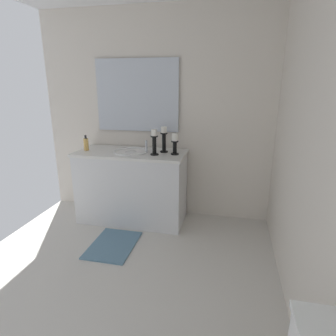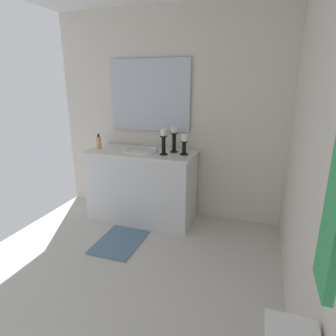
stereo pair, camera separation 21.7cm
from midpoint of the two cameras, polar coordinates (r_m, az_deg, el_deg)
The scene contains 11 objects.
floor at distance 2.58m, azimuth -9.75°, elevation -22.57°, with size 3.16×2.83×0.02m, color beige.
wall_back at distance 1.82m, azimuth 30.92°, elevation 1.98°, with size 3.16×0.04×2.45m, color silver.
wall_left at distance 3.49m, azimuth 1.69°, elevation 10.30°, with size 0.04×2.83×2.45m, color silver.
vanity_cabinet at distance 3.44m, azimuth -3.42°, elevation -3.49°, with size 0.58×1.28×0.85m.
sink_basin at distance 3.33m, azimuth -3.52°, elevation 2.76°, with size 0.40×0.40×0.24m.
mirror at distance 3.49m, azimuth -1.96°, elevation 14.35°, with size 0.02×1.01×0.84m, color silver.
candle_holder_tall at distance 3.13m, azimuth 5.26°, elevation 4.83°, with size 0.09×0.09×0.23m.
candle_holder_short at distance 3.24m, azimuth 3.16°, elevation 5.83°, with size 0.09×0.09×0.29m.
candle_holder_mid at distance 3.11m, azimuth 1.11°, elevation 5.32°, with size 0.09×0.09×0.28m.
soap_bottle at distance 3.50m, azimuth -12.01°, elevation 5.02°, with size 0.06×0.06×0.18m.
bath_mat at distance 3.11m, azimuth -7.72°, elevation -14.55°, with size 0.60×0.44×0.02m, color slate.
Camera 2 is at (1.70, 1.11, 1.61)m, focal length 30.33 mm.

